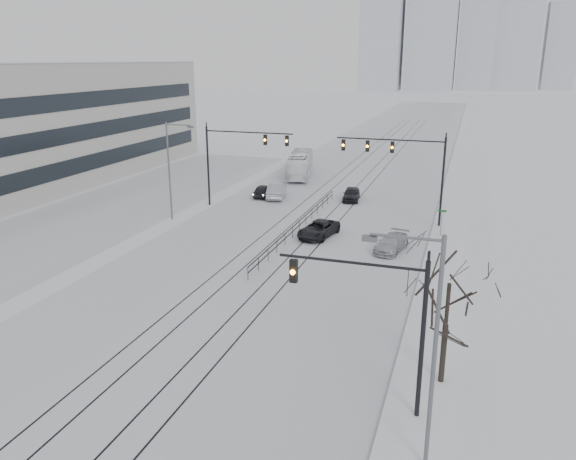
{
  "coord_description": "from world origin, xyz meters",
  "views": [
    {
      "loc": [
        13.51,
        -14.8,
        14.38
      ],
      "look_at": [
        2.18,
        20.06,
        3.2
      ],
      "focal_mm": 35.0,
      "sensor_mm": 36.0,
      "label": 1
    }
  ],
  "objects_px": {
    "sedan_sb_inner": "(263,191)",
    "box_truck": "(300,165)",
    "bare_tree": "(448,294)",
    "sedan_nb_far": "(351,194)",
    "traffic_mast_near": "(383,314)",
    "sedan_sb_outer": "(277,191)",
    "sedan_nb_front": "(319,229)",
    "sedan_nb_right": "(391,243)"
  },
  "relations": [
    {
      "from": "sedan_nb_front",
      "to": "sedan_nb_right",
      "type": "relative_size",
      "value": 1.1
    },
    {
      "from": "sedan_sb_inner",
      "to": "sedan_nb_far",
      "type": "xyz_separation_m",
      "value": [
        9.47,
        1.31,
        0.02
      ]
    },
    {
      "from": "traffic_mast_near",
      "to": "sedan_sb_outer",
      "type": "bearing_deg",
      "value": 115.55
    },
    {
      "from": "traffic_mast_near",
      "to": "sedan_nb_far",
      "type": "height_order",
      "value": "traffic_mast_near"
    },
    {
      "from": "traffic_mast_near",
      "to": "sedan_sb_inner",
      "type": "distance_m",
      "value": 39.69
    },
    {
      "from": "bare_tree",
      "to": "sedan_sb_outer",
      "type": "height_order",
      "value": "bare_tree"
    },
    {
      "from": "sedan_nb_far",
      "to": "box_truck",
      "type": "bearing_deg",
      "value": 123.28
    },
    {
      "from": "sedan_sb_inner",
      "to": "box_truck",
      "type": "height_order",
      "value": "box_truck"
    },
    {
      "from": "bare_tree",
      "to": "sedan_nb_front",
      "type": "xyz_separation_m",
      "value": [
        -11.2,
        19.94,
        -3.82
      ]
    },
    {
      "from": "sedan_nb_front",
      "to": "box_truck",
      "type": "distance_m",
      "value": 25.56
    },
    {
      "from": "sedan_nb_far",
      "to": "sedan_nb_right",
      "type": "bearing_deg",
      "value": -74.12
    },
    {
      "from": "traffic_mast_near",
      "to": "sedan_nb_far",
      "type": "distance_m",
      "value": 37.59
    },
    {
      "from": "sedan_nb_right",
      "to": "bare_tree",
      "type": "bearing_deg",
      "value": -64.33
    },
    {
      "from": "sedan_sb_outer",
      "to": "sedan_nb_right",
      "type": "height_order",
      "value": "sedan_sb_outer"
    },
    {
      "from": "traffic_mast_near",
      "to": "sedan_nb_far",
      "type": "bearing_deg",
      "value": 103.6
    },
    {
      "from": "sedan_nb_far",
      "to": "sedan_sb_inner",
      "type": "bearing_deg",
      "value": -178.99
    },
    {
      "from": "sedan_nb_front",
      "to": "sedan_nb_right",
      "type": "xyz_separation_m",
      "value": [
        6.36,
        -1.79,
        -0.04
      ]
    },
    {
      "from": "sedan_sb_outer",
      "to": "sedan_nb_right",
      "type": "relative_size",
      "value": 1.09
    },
    {
      "from": "traffic_mast_near",
      "to": "box_truck",
      "type": "xyz_separation_m",
      "value": [
        -17.68,
        46.89,
        -3.05
      ]
    },
    {
      "from": "sedan_nb_front",
      "to": "box_truck",
      "type": "xyz_separation_m",
      "value": [
        -8.89,
        23.95,
        0.85
      ]
    },
    {
      "from": "box_truck",
      "to": "sedan_nb_front",
      "type": "bearing_deg",
      "value": 98.63
    },
    {
      "from": "sedan_sb_inner",
      "to": "box_truck",
      "type": "bearing_deg",
      "value": -97.99
    },
    {
      "from": "bare_tree",
      "to": "box_truck",
      "type": "height_order",
      "value": "bare_tree"
    },
    {
      "from": "sedan_sb_outer",
      "to": "sedan_nb_far",
      "type": "xyz_separation_m",
      "value": [
        7.88,
        1.46,
        -0.09
      ]
    },
    {
      "from": "bare_tree",
      "to": "sedan_nb_front",
      "type": "height_order",
      "value": "bare_tree"
    },
    {
      "from": "bare_tree",
      "to": "sedan_sb_outer",
      "type": "distance_m",
      "value": 37.33
    },
    {
      "from": "sedan_sb_inner",
      "to": "sedan_nb_far",
      "type": "distance_m",
      "value": 9.56
    },
    {
      "from": "sedan_nb_front",
      "to": "bare_tree",
      "type": "bearing_deg",
      "value": -50.1
    },
    {
      "from": "sedan_nb_far",
      "to": "box_truck",
      "type": "relative_size",
      "value": 0.38
    },
    {
      "from": "sedan_sb_inner",
      "to": "sedan_nb_front",
      "type": "distance_m",
      "value": 15.36
    },
    {
      "from": "sedan_sb_outer",
      "to": "bare_tree",
      "type": "bearing_deg",
      "value": 109.26
    },
    {
      "from": "sedan_nb_front",
      "to": "sedan_nb_right",
      "type": "distance_m",
      "value": 6.61
    },
    {
      "from": "sedan_sb_outer",
      "to": "sedan_nb_far",
      "type": "distance_m",
      "value": 8.02
    },
    {
      "from": "traffic_mast_near",
      "to": "sedan_sb_inner",
      "type": "bearing_deg",
      "value": 117.52
    },
    {
      "from": "sedan_sb_inner",
      "to": "sedan_nb_far",
      "type": "relative_size",
      "value": 0.97
    },
    {
      "from": "sedan_sb_outer",
      "to": "box_truck",
      "type": "xyz_separation_m",
      "value": [
        -1.01,
        12.02,
        0.73
      ]
    },
    {
      "from": "sedan_sb_outer",
      "to": "sedan_nb_front",
      "type": "distance_m",
      "value": 14.3
    },
    {
      "from": "bare_tree",
      "to": "sedan_sb_inner",
      "type": "bearing_deg",
      "value": 122.83
    },
    {
      "from": "bare_tree",
      "to": "sedan_sb_inner",
      "type": "xyz_separation_m",
      "value": [
        -20.67,
        32.03,
        -3.81
      ]
    },
    {
      "from": "sedan_nb_front",
      "to": "sedan_nb_far",
      "type": "bearing_deg",
      "value": 100.58
    },
    {
      "from": "sedan_nb_far",
      "to": "sedan_sb_outer",
      "type": "bearing_deg",
      "value": -176.32
    },
    {
      "from": "sedan_sb_inner",
      "to": "sedan_nb_front",
      "type": "height_order",
      "value": "sedan_sb_inner"
    }
  ]
}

